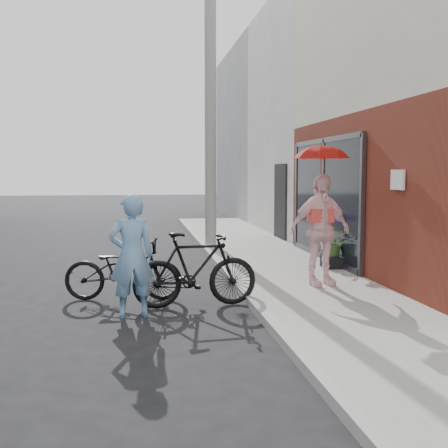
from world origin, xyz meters
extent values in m
plane|color=black|center=(0.00, 0.00, 0.00)|extent=(80.00, 80.00, 0.00)
cube|color=gray|center=(2.10, 2.00, 0.06)|extent=(2.20, 24.00, 0.12)
cube|color=#9E9E99|center=(0.94, 2.00, 0.06)|extent=(0.12, 24.00, 0.12)
cube|color=black|center=(3.16, 3.50, 1.36)|extent=(0.06, 3.80, 2.40)
cube|color=white|center=(3.16, 0.20, 1.82)|extent=(0.04, 0.40, 0.30)
cube|color=white|center=(7.20, 9.00, 3.50)|extent=(8.00, 6.00, 7.00)
cube|color=gray|center=(7.20, 16.00, 3.50)|extent=(8.00, 8.00, 7.00)
cylinder|color=#9E9E99|center=(1.10, 6.00, 3.50)|extent=(0.28, 0.28, 7.00)
imported|color=#77A7D3|center=(-0.76, -0.19, 0.82)|extent=(0.66, 0.49, 1.65)
imported|color=black|center=(-0.90, 0.83, 0.47)|extent=(1.85, 0.87, 0.93)
imported|color=black|center=(0.13, 0.24, 0.54)|extent=(1.84, 0.67, 1.08)
imported|color=#FFD5D7|center=(2.21, 0.92, 1.01)|extent=(1.11, 0.63, 1.78)
imported|color=red|center=(2.21, 0.92, 2.27)|extent=(0.84, 0.84, 0.74)
cube|color=black|center=(3.00, 2.44, 0.23)|extent=(0.41, 0.41, 0.21)
imported|color=#376729|center=(3.00, 2.44, 0.60)|extent=(0.48, 0.42, 0.53)
camera|label=1|loc=(-0.66, -7.67, 1.94)|focal=45.00mm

